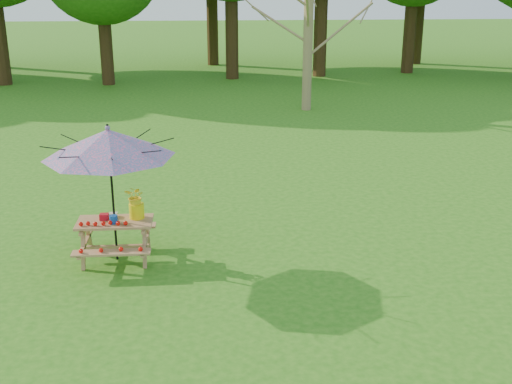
{
  "coord_description": "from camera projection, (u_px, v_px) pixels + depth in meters",
  "views": [
    {
      "loc": [
        -0.32,
        -7.1,
        4.41
      ],
      "look_at": [
        0.42,
        2.61,
        1.1
      ],
      "focal_mm": 45.0,
      "sensor_mm": 36.0,
      "label": 1
    }
  ],
  "objects": [
    {
      "name": "flower_bucket",
      "position": [
        136.0,
        201.0,
        10.29
      ],
      "size": [
        0.42,
        0.4,
        0.55
      ],
      "color": "yellow",
      "rests_on": "picnic_table"
    },
    {
      "name": "patio_umbrella",
      "position": [
        109.0,
        143.0,
        9.85
      ],
      "size": [
        2.4,
        2.4,
        2.25
      ],
      "color": "black",
      "rests_on": "ground"
    },
    {
      "name": "produce_bins",
      "position": [
        110.0,
        218.0,
        10.25
      ],
      "size": [
        0.31,
        0.4,
        0.13
      ],
      "color": "red",
      "rests_on": "picnic_table"
    },
    {
      "name": "picnic_table",
      "position": [
        116.0,
        241.0,
        10.37
      ],
      "size": [
        1.2,
        1.32,
        0.67
      ],
      "color": "#AD764E",
      "rests_on": "ground"
    },
    {
      "name": "ground",
      "position": [
        239.0,
        340.0,
        8.15
      ],
      "size": [
        120.0,
        120.0,
        0.0
      ],
      "primitive_type": "plane",
      "color": "#276A14",
      "rests_on": "ground"
    },
    {
      "name": "tomatoes_row",
      "position": [
        103.0,
        223.0,
        10.07
      ],
      "size": [
        0.77,
        0.13,
        0.07
      ],
      "primitive_type": null,
      "color": "#F11008",
      "rests_on": "picnic_table"
    }
  ]
}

